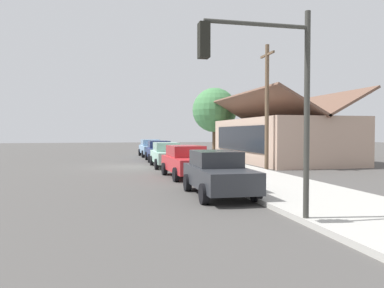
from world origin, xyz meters
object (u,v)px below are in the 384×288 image
(traffic_light_main, at_px, (266,81))
(car_navy, at_px, (159,151))
(car_skyblue, at_px, (151,148))
(car_charcoal, at_px, (218,173))
(car_cherry, at_px, (187,161))
(shade_tree, at_px, (215,110))
(car_seafoam, at_px, (167,154))
(utility_pole_wooden, at_px, (267,105))
(fire_hydrant_red, at_px, (220,169))

(traffic_light_main, bearing_deg, car_navy, 179.03)
(car_skyblue, xyz_separation_m, car_charcoal, (22.31, -0.18, -0.00))
(car_cherry, distance_m, shade_tree, 18.56)
(car_navy, relative_size, shade_tree, 0.66)
(car_seafoam, relative_size, utility_pole_wooden, 0.64)
(car_navy, height_order, car_charcoal, same)
(car_skyblue, bearing_deg, car_seafoam, -1.69)
(car_charcoal, relative_size, fire_hydrant_red, 6.17)
(shade_tree, distance_m, fire_hydrant_red, 19.07)
(car_seafoam, xyz_separation_m, car_charcoal, (11.40, 0.04, -0.00))
(car_seafoam, distance_m, car_cherry, 5.83)
(car_cherry, xyz_separation_m, fire_hydrant_red, (0.95, 1.43, -0.32))
(car_cherry, relative_size, fire_hydrant_red, 6.45)
(car_skyblue, xyz_separation_m, shade_tree, (-0.28, 6.32, 3.63))
(car_charcoal, bearing_deg, traffic_light_main, -0.97)
(car_seafoam, height_order, utility_pole_wooden, utility_pole_wooden)
(traffic_light_main, relative_size, utility_pole_wooden, 0.69)
(car_navy, relative_size, traffic_light_main, 0.84)
(car_navy, relative_size, car_cherry, 0.95)
(car_charcoal, xyz_separation_m, traffic_light_main, (4.46, -0.16, 2.68))
(car_cherry, height_order, fire_hydrant_red, car_cherry)
(car_navy, height_order, traffic_light_main, traffic_light_main)
(utility_pole_wooden, bearing_deg, traffic_light_main, -24.29)
(car_charcoal, xyz_separation_m, utility_pole_wooden, (-8.08, 5.50, 3.12))
(car_cherry, distance_m, car_charcoal, 5.56)
(shade_tree, bearing_deg, car_charcoal, -16.05)
(fire_hydrant_red, bearing_deg, car_skyblue, -175.71)
(utility_pole_wooden, bearing_deg, shade_tree, 176.07)
(car_navy, distance_m, car_seafoam, 5.24)
(car_seafoam, xyz_separation_m, shade_tree, (-11.19, 6.53, 3.63))
(car_skyblue, height_order, car_cherry, same)
(car_seafoam, relative_size, shade_tree, 0.72)
(car_seafoam, xyz_separation_m, traffic_light_main, (15.85, -0.12, 2.68))
(car_seafoam, relative_size, car_cherry, 1.05)
(car_seafoam, bearing_deg, shade_tree, 150.55)
(car_cherry, height_order, utility_pole_wooden, utility_pole_wooden)
(car_seafoam, height_order, car_cherry, same)
(car_seafoam, distance_m, car_charcoal, 11.40)
(utility_pole_wooden, bearing_deg, car_charcoal, -34.25)
(utility_pole_wooden, bearing_deg, car_skyblue, -159.48)
(car_seafoam, bearing_deg, fire_hydrant_red, 13.60)
(car_cherry, bearing_deg, car_skyblue, 177.49)
(car_cherry, distance_m, utility_pole_wooden, 6.75)
(car_skyblue, relative_size, car_charcoal, 1.11)
(car_navy, xyz_separation_m, car_seafoam, (5.24, -0.23, 0.00))
(car_charcoal, distance_m, utility_pole_wooden, 10.26)
(fire_hydrant_red, bearing_deg, car_navy, -173.81)
(car_cherry, bearing_deg, traffic_light_main, -3.46)
(car_skyblue, distance_m, utility_pole_wooden, 15.51)
(car_charcoal, height_order, traffic_light_main, traffic_light_main)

